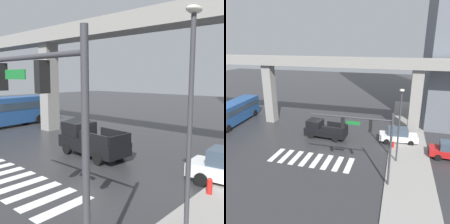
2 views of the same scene
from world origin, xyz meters
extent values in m
plane|color=#2D2D30|center=(0.00, 0.00, 0.00)|extent=(120.00, 120.00, 0.00)
cube|color=silver|center=(-3.85, -5.20, 0.01)|extent=(0.55, 2.80, 0.01)
cube|color=silver|center=(-2.75, -5.20, 0.01)|extent=(0.55, 2.80, 0.01)
cube|color=silver|center=(-1.65, -5.20, 0.01)|extent=(0.55, 2.80, 0.01)
cube|color=silver|center=(-0.55, -5.20, 0.01)|extent=(0.55, 2.80, 0.01)
cube|color=silver|center=(0.55, -5.20, 0.01)|extent=(0.55, 2.80, 0.01)
cube|color=silver|center=(1.65, -5.20, 0.01)|extent=(0.55, 2.80, 0.01)
cube|color=silver|center=(2.75, -5.20, 0.01)|extent=(0.55, 2.80, 0.01)
cube|color=silver|center=(3.85, -5.20, 0.01)|extent=(0.55, 2.80, 0.01)
cube|color=gray|center=(0.00, 3.94, 8.77)|extent=(57.95, 2.15, 1.20)
cube|color=gray|center=(-9.84, 3.94, 4.09)|extent=(1.30, 1.30, 8.17)
cube|color=gray|center=(9.84, 3.94, 4.09)|extent=(1.30, 1.30, 8.17)
cube|color=gray|center=(9.30, 2.00, 0.07)|extent=(4.00, 36.00, 0.15)
cube|color=black|center=(-0.33, 0.44, 0.78)|extent=(5.24, 2.33, 0.80)
cube|color=black|center=(-1.78, 0.56, 1.63)|extent=(1.84, 1.89, 0.90)
cube|color=#3F5160|center=(-2.24, 0.60, 1.63)|extent=(0.24, 1.67, 0.77)
cube|color=black|center=(0.73, -0.53, 1.48)|extent=(2.65, 0.33, 0.60)
cube|color=black|center=(0.88, 1.21, 1.48)|extent=(2.65, 0.33, 0.60)
cube|color=black|center=(2.16, 0.22, 1.48)|extent=(0.25, 1.75, 0.60)
cylinder|color=black|center=(-1.99, -0.32, 0.38)|extent=(0.78, 0.34, 0.76)
cylinder|color=black|center=(-1.83, 1.47, 0.38)|extent=(0.78, 0.34, 0.76)
cylinder|color=black|center=(1.16, -0.60, 0.38)|extent=(0.78, 0.34, 0.76)
cylinder|color=black|center=(1.32, 1.20, 0.38)|extent=(0.78, 0.34, 0.76)
cube|color=#234C8C|center=(-14.57, 1.38, 1.64)|extent=(3.63, 11.00, 2.70)
cube|color=#2D3D4C|center=(-14.57, 1.38, 2.11)|extent=(3.61, 10.47, 0.76)
cube|color=#2D3D4C|center=(-15.14, 6.71, 1.98)|extent=(2.25, 0.32, 1.49)
cylinder|color=black|center=(-16.19, 5.01, 0.48)|extent=(0.45, 0.99, 0.96)
cylinder|color=black|center=(-13.76, 5.27, 0.48)|extent=(0.45, 0.99, 0.96)
cylinder|color=black|center=(-13.04, -1.44, 0.48)|extent=(0.45, 0.99, 0.96)
cylinder|color=black|center=(12.17, -0.26, 0.32)|extent=(0.65, 0.28, 0.64)
cylinder|color=black|center=(12.07, -1.98, 0.32)|extent=(0.65, 0.28, 0.64)
cube|color=silver|center=(8.19, 1.39, 0.64)|extent=(4.43, 2.12, 0.64)
cube|color=#384756|center=(8.09, 1.38, 1.34)|extent=(2.35, 1.68, 0.76)
cylinder|color=black|center=(9.44, 2.36, 0.32)|extent=(0.66, 0.29, 0.64)
cylinder|color=black|center=(9.59, 0.64, 0.32)|extent=(0.66, 0.29, 0.64)
cylinder|color=black|center=(6.79, 2.13, 0.32)|extent=(0.66, 0.29, 0.64)
cylinder|color=black|center=(6.93, 0.42, 0.32)|extent=(0.66, 0.29, 0.64)
cylinder|color=#38383D|center=(7.56, -7.43, 3.10)|extent=(0.18, 0.18, 6.20)
cylinder|color=#38383D|center=(4.36, -7.43, 5.60)|extent=(6.40, 0.14, 0.14)
cube|color=black|center=(5.96, -7.43, 5.08)|extent=(0.24, 0.32, 0.84)
sphere|color=green|center=(5.96, -7.43, 4.82)|extent=(0.17, 0.17, 0.17)
cube|color=black|center=(3.76, -7.43, 5.08)|extent=(0.24, 0.32, 0.84)
sphere|color=green|center=(3.76, -7.43, 4.82)|extent=(0.17, 0.17, 0.17)
cube|color=#19722D|center=(4.61, -7.43, 5.15)|extent=(1.10, 0.04, 0.28)
cylinder|color=#38383D|center=(8.10, -3.40, 3.50)|extent=(0.16, 0.16, 7.00)
ellipsoid|color=beige|center=(8.10, -3.40, 7.12)|extent=(0.44, 0.70, 0.24)
cylinder|color=red|center=(7.70, -0.49, 0.35)|extent=(0.24, 0.24, 0.70)
sphere|color=red|center=(7.70, -0.49, 0.74)|extent=(0.22, 0.22, 0.22)
camera|label=1|loc=(11.95, -11.45, 5.08)|focal=43.61mm
camera|label=2|loc=(7.85, -23.51, 11.22)|focal=35.94mm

